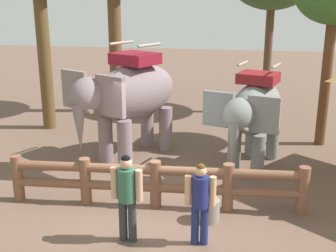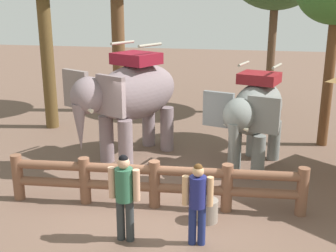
% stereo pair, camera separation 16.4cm
% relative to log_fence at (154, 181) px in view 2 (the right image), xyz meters
% --- Properties ---
extents(ground_plane, '(60.00, 60.00, 0.00)m').
position_rel_log_fence_xyz_m(ground_plane, '(0.00, 0.04, -0.60)').
color(ground_plane, brown).
extents(log_fence, '(6.38, 0.71, 1.05)m').
position_rel_log_fence_xyz_m(log_fence, '(0.00, 0.00, 0.00)').
color(log_fence, brown).
rests_on(log_fence, ground).
extents(elephant_near_left, '(2.96, 3.77, 3.21)m').
position_rel_log_fence_xyz_m(elephant_near_left, '(-1.30, 2.81, 1.20)').
color(elephant_near_left, gray).
rests_on(elephant_near_left, ground).
extents(elephant_center, '(2.19, 3.31, 2.77)m').
position_rel_log_fence_xyz_m(elephant_center, '(2.03, 2.63, 0.95)').
color(elephant_center, slate).
rests_on(elephant_center, ground).
extents(tourist_woman_in_black, '(0.60, 0.35, 1.69)m').
position_rel_log_fence_xyz_m(tourist_woman_in_black, '(-0.22, -1.42, 0.38)').
color(tourist_woman_in_black, '#2C3032').
rests_on(tourist_woman_in_black, ground).
extents(tourist_man_in_blue, '(0.56, 0.34, 1.58)m').
position_rel_log_fence_xyz_m(tourist_man_in_blue, '(1.10, -1.30, 0.31)').
color(tourist_man_in_blue, navy).
rests_on(tourist_man_in_blue, ground).
extents(feed_bucket, '(0.44, 0.44, 0.47)m').
position_rel_log_fence_xyz_m(feed_bucket, '(1.19, -0.41, -0.37)').
color(feed_bucket, gray).
rests_on(feed_bucket, ground).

